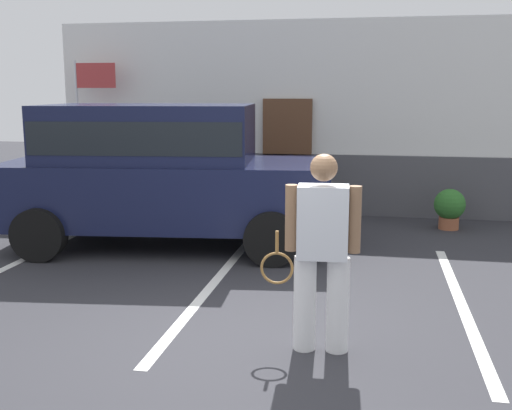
{
  "coord_description": "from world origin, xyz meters",
  "views": [
    {
      "loc": [
        1.16,
        -5.14,
        2.25
      ],
      "look_at": [
        -0.05,
        1.2,
        1.05
      ],
      "focal_mm": 43.43,
      "sensor_mm": 36.0,
      "label": 1
    }
  ],
  "objects_px": {
    "tennis_player_man": "(322,251)",
    "parked_suv": "(160,168)",
    "potted_plant_by_porch": "(450,207)",
    "flag_pole": "(87,107)"
  },
  "relations": [
    {
      "from": "parked_suv",
      "to": "tennis_player_man",
      "type": "height_order",
      "value": "parked_suv"
    },
    {
      "from": "tennis_player_man",
      "to": "potted_plant_by_porch",
      "type": "xyz_separation_m",
      "value": [
        1.67,
        5.22,
        -0.53
      ]
    },
    {
      "from": "tennis_player_man",
      "to": "flag_pole",
      "type": "xyz_separation_m",
      "value": [
        -4.85,
        5.71,
        1.05
      ]
    },
    {
      "from": "potted_plant_by_porch",
      "to": "flag_pole",
      "type": "height_order",
      "value": "flag_pole"
    },
    {
      "from": "flag_pole",
      "to": "tennis_player_man",
      "type": "bearing_deg",
      "value": -49.62
    },
    {
      "from": "tennis_player_man",
      "to": "flag_pole",
      "type": "height_order",
      "value": "flag_pole"
    },
    {
      "from": "parked_suv",
      "to": "flag_pole",
      "type": "xyz_separation_m",
      "value": [
        -2.25,
        2.41,
        0.8
      ]
    },
    {
      "from": "potted_plant_by_porch",
      "to": "tennis_player_man",
      "type": "bearing_deg",
      "value": -107.71
    },
    {
      "from": "tennis_player_man",
      "to": "parked_suv",
      "type": "bearing_deg",
      "value": -54.85
    },
    {
      "from": "parked_suv",
      "to": "flag_pole",
      "type": "bearing_deg",
      "value": 126.65
    }
  ]
}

